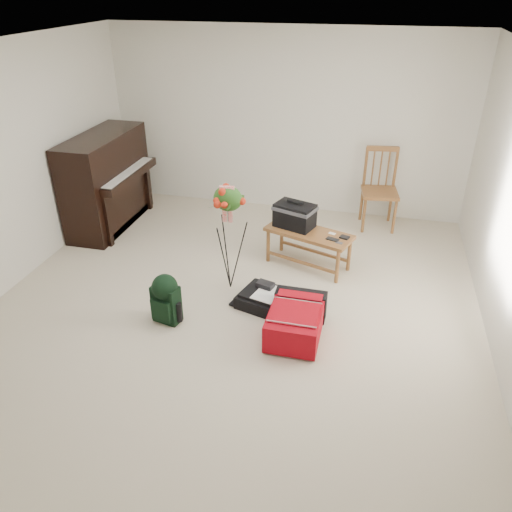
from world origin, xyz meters
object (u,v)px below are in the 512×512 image
(green_backpack, at_px, (166,296))
(red_suitcase, at_px, (297,318))
(black_duffel, at_px, (267,299))
(piano, at_px, (108,183))
(dining_chair, at_px, (380,190))
(flower_stand, at_px, (229,239))
(bench, at_px, (297,222))

(green_backpack, bearing_deg, red_suitcase, 17.97)
(black_duffel, height_order, green_backpack, green_backpack)
(piano, xyz_separation_m, dining_chair, (3.56, 0.82, -0.08))
(green_backpack, bearing_deg, piano, 142.03)
(flower_stand, bearing_deg, green_backpack, -129.13)
(bench, xyz_separation_m, black_duffel, (-0.14, -0.95, -0.46))
(bench, distance_m, red_suitcase, 1.38)
(dining_chair, relative_size, flower_stand, 0.87)
(bench, height_order, dining_chair, dining_chair)
(red_suitcase, bearing_deg, piano, 148.56)
(red_suitcase, bearing_deg, flower_stand, 144.30)
(red_suitcase, height_order, green_backpack, green_backpack)
(dining_chair, xyz_separation_m, flower_stand, (-1.52, -1.99, 0.08))
(piano, height_order, green_backpack, piano)
(dining_chair, distance_m, green_backpack, 3.37)
(bench, xyz_separation_m, flower_stand, (-0.62, -0.69, 0.05))
(dining_chair, relative_size, red_suitcase, 1.47)
(dining_chair, height_order, red_suitcase, dining_chair)
(black_duffel, bearing_deg, red_suitcase, -27.93)
(dining_chair, bearing_deg, bench, -132.68)
(dining_chair, height_order, green_backpack, dining_chair)
(black_duffel, relative_size, green_backpack, 1.24)
(piano, xyz_separation_m, red_suitcase, (2.89, -1.79, -0.43))
(flower_stand, bearing_deg, bench, 39.39)
(bench, height_order, green_backpack, bench)
(dining_chair, bearing_deg, black_duffel, -122.96)
(piano, distance_m, dining_chair, 3.65)
(bench, relative_size, dining_chair, 1.01)
(bench, bearing_deg, piano, -171.28)
(bench, height_order, red_suitcase, bench)
(flower_stand, bearing_deg, red_suitcase, -44.87)
(bench, xyz_separation_m, dining_chair, (0.90, 1.31, -0.02))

